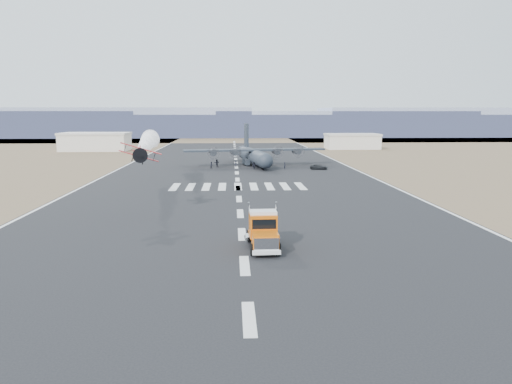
{
  "coord_description": "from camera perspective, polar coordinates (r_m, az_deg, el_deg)",
  "views": [
    {
      "loc": [
        -1.07,
        -44.16,
        13.84
      ],
      "look_at": [
        1.91,
        17.87,
        4.0
      ],
      "focal_mm": 35.0,
      "sensor_mm": 36.0,
      "label": 1
    }
  ],
  "objects": [
    {
      "name": "runway_markings",
      "position": [
        105.08,
        -2.14,
        1.43
      ],
      "size": [
        60.0,
        260.0,
        0.01
      ],
      "primitive_type": null,
      "color": "silver",
      "rests_on": "ground"
    },
    {
      "name": "smoke_trail",
      "position": [
        98.61,
        -12.13,
        5.81
      ],
      "size": [
        5.88,
        34.95,
        3.58
      ],
      "rotation": [
        0.0,
        0.0,
        0.11
      ],
      "color": "white"
    },
    {
      "name": "support_vehicle",
      "position": [
        125.12,
        7.19,
        2.86
      ],
      "size": [
        4.71,
        3.07,
        1.2
      ],
      "primitive_type": "imported",
      "rotation": [
        0.0,
        0.0,
        1.3
      ],
      "color": "black",
      "rests_on": "ground"
    },
    {
      "name": "crew_h",
      "position": [
        124.92,
        -0.21,
        3.05
      ],
      "size": [
        0.9,
        1.0,
        1.76
      ],
      "primitive_type": "imported",
      "rotation": [
        0.0,
        0.0,
        5.28
      ],
      "color": "black",
      "rests_on": "ground"
    },
    {
      "name": "hangar_left",
      "position": [
        196.18,
        -17.87,
        5.52
      ],
      "size": [
        24.5,
        14.5,
        6.7
      ],
      "color": "beige",
      "rests_on": "ground"
    },
    {
      "name": "crew_d",
      "position": [
        127.41,
        0.89,
        3.18
      ],
      "size": [
        0.72,
        1.15,
        1.82
      ],
      "primitive_type": "imported",
      "rotation": [
        0.0,
        0.0,
        1.4
      ],
      "color": "black",
      "rests_on": "ground"
    },
    {
      "name": "ridge_seg_f",
      "position": [
        331.24,
        20.75,
        7.5
      ],
      "size": [
        150.0,
        50.0,
        17.0
      ],
      "primitive_type": "cube",
      "color": "#8A93AF",
      "rests_on": "ground"
    },
    {
      "name": "ridge_seg_d",
      "position": [
        304.25,
        -2.56,
        7.61
      ],
      "size": [
        150.0,
        50.0,
        13.0
      ],
      "primitive_type": "cube",
      "color": "#8A93AF",
      "rests_on": "ground"
    },
    {
      "name": "ridge_seg_e",
      "position": [
        311.32,
        9.6,
        7.71
      ],
      "size": [
        150.0,
        50.0,
        15.0
      ],
      "primitive_type": "cube",
      "color": "#8A93AF",
      "rests_on": "ground"
    },
    {
      "name": "ridge_seg_c",
      "position": [
        310.86,
        -14.75,
        7.72
      ],
      "size": [
        150.0,
        50.0,
        17.0
      ],
      "primitive_type": "cube",
      "color": "#8A93AF",
      "rests_on": "ground"
    },
    {
      "name": "crew_g",
      "position": [
        126.96,
        -0.32,
        3.15
      ],
      "size": [
        0.8,
        0.84,
        1.78
      ],
      "primitive_type": "imported",
      "rotation": [
        0.0,
        0.0,
        0.99
      ],
      "color": "black",
      "rests_on": "ground"
    },
    {
      "name": "ridge_seg_b",
      "position": [
        330.42,
        -25.92,
        7.01
      ],
      "size": [
        150.0,
        50.0,
        15.0
      ],
      "primitive_type": "cube",
      "color": "#8A93AF",
      "rests_on": "ground"
    },
    {
      "name": "crew_b",
      "position": [
        126.77,
        -5.09,
        3.08
      ],
      "size": [
        0.81,
        0.96,
        1.69
      ],
      "primitive_type": "imported",
      "rotation": [
        0.0,
        0.0,
        1.12
      ],
      "color": "black",
      "rests_on": "ground"
    },
    {
      "name": "crew_a",
      "position": [
        125.1,
        3.3,
        3.03
      ],
      "size": [
        0.71,
        0.77,
        1.72
      ],
      "primitive_type": "imported",
      "rotation": [
        0.0,
        0.0,
        1.93
      ],
      "color": "black",
      "rests_on": "ground"
    },
    {
      "name": "hangar_right",
      "position": [
        200.08,
        10.92,
        5.74
      ],
      "size": [
        20.5,
        12.5,
        5.9
      ],
      "color": "beige",
      "rests_on": "ground"
    },
    {
      "name": "ground",
      "position": [
        46.29,
        -1.31,
        -8.39
      ],
      "size": [
        500.0,
        500.0,
        0.0
      ],
      "primitive_type": "plane",
      "color": "black",
      "rests_on": "ground"
    },
    {
      "name": "crew_e",
      "position": [
        123.72,
        0.91,
        2.97
      ],
      "size": [
        0.93,
        0.7,
        1.69
      ],
      "primitive_type": "imported",
      "rotation": [
        0.0,
        0.0,
        3.4
      ],
      "color": "black",
      "rests_on": "ground"
    },
    {
      "name": "transport_aircraft",
      "position": [
        134.13,
        -0.27,
        4.29
      ],
      "size": [
        37.87,
        31.05,
        10.94
      ],
      "rotation": [
        0.0,
        0.0,
        0.16
      ],
      "color": "#212931",
      "rests_on": "ground"
    },
    {
      "name": "semi_truck",
      "position": [
        51.67,
        0.79,
        -4.3
      ],
      "size": [
        3.17,
        8.86,
        3.96
      ],
      "rotation": [
        0.0,
        0.0,
        0.03
      ],
      "color": "black",
      "rests_on": "ground"
    },
    {
      "name": "crew_c",
      "position": [
        129.57,
        -2.32,
        3.23
      ],
      "size": [
        1.08,
        0.54,
        1.64
      ],
      "primitive_type": "imported",
      "rotation": [
        0.0,
        0.0,
        3.19
      ],
      "color": "black",
      "rests_on": "ground"
    },
    {
      "name": "crew_f",
      "position": [
        131.15,
        -4.5,
        3.33
      ],
      "size": [
        1.67,
        1.62,
        1.9
      ],
      "primitive_type": "imported",
      "rotation": [
        0.0,
        0.0,
        3.9
      ],
      "color": "black",
      "rests_on": "ground"
    },
    {
      "name": "scrub_far",
      "position": [
        274.51,
        -2.53,
        6.1
      ],
      "size": [
        500.0,
        80.0,
        0.0
      ],
      "primitive_type": "cube",
      "color": "brown",
      "rests_on": "ground"
    },
    {
      "name": "aerobatic_biplane",
      "position": [
        70.3,
        -13.21,
        4.35
      ],
      "size": [
        5.53,
        5.16,
        2.97
      ],
      "rotation": [
        0.0,
        0.3,
        0.11
      ],
      "color": "#A40A2D"
    }
  ]
}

